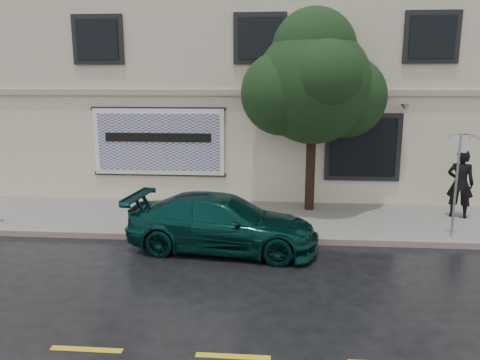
{
  "coord_description": "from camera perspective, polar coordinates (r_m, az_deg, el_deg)",
  "views": [
    {
      "loc": [
        0.61,
        -9.6,
        3.92
      ],
      "look_at": [
        -0.37,
        2.2,
        1.43
      ],
      "focal_mm": 35.0,
      "sensor_mm": 36.0,
      "label": 1
    }
  ],
  "objects": [
    {
      "name": "ground",
      "position": [
        10.39,
        1.05,
        -10.31
      ],
      "size": [
        90.0,
        90.0,
        0.0
      ],
      "primitive_type": "plane",
      "color": "black",
      "rests_on": "ground"
    },
    {
      "name": "sidewalk",
      "position": [
        13.43,
        1.96,
        -4.78
      ],
      "size": [
        20.0,
        3.5,
        0.15
      ],
      "primitive_type": "cube",
      "color": "gray",
      "rests_on": "ground"
    },
    {
      "name": "curb",
      "position": [
        11.76,
        1.53,
        -7.22
      ],
      "size": [
        20.0,
        0.18,
        0.16
      ],
      "primitive_type": "cube",
      "color": "gray",
      "rests_on": "ground"
    },
    {
      "name": "road_marking",
      "position": [
        7.27,
        -0.87,
        -20.71
      ],
      "size": [
        19.0,
        0.12,
        0.01
      ],
      "primitive_type": "cube",
      "color": "gold",
      "rests_on": "ground"
    },
    {
      "name": "building",
      "position": [
        18.61,
        2.93,
        10.56
      ],
      "size": [
        20.0,
        8.12,
        7.0
      ],
      "color": "beige",
      "rests_on": "ground"
    },
    {
      "name": "billboard",
      "position": [
        15.12,
        -9.9,
        4.6
      ],
      "size": [
        4.3,
        0.16,
        2.2
      ],
      "color": "white",
      "rests_on": "ground"
    },
    {
      "name": "car",
      "position": [
        11.1,
        -2.14,
        -5.24
      ],
      "size": [
        4.71,
        2.5,
        1.31
      ],
      "primitive_type": "imported",
      "rotation": [
        0.0,
        0.0,
        1.45
      ],
      "color": "#08342F",
      "rests_on": "ground"
    },
    {
      "name": "pedestrian",
      "position": [
        14.52,
        25.27,
        -0.4
      ],
      "size": [
        0.82,
        0.68,
        1.94
      ],
      "primitive_type": "imported",
      "rotation": [
        0.0,
        0.0,
        2.78
      ],
      "color": "black",
      "rests_on": "sidewalk"
    },
    {
      "name": "umbrella",
      "position": [
        14.32,
        25.74,
        4.83
      ],
      "size": [
        1.06,
        1.06,
        0.73
      ],
      "primitive_type": "imported",
      "rotation": [
        0.0,
        0.0,
        0.07
      ],
      "color": "black",
      "rests_on": "pedestrian"
    },
    {
      "name": "street_tree",
      "position": [
        13.83,
        8.88,
        11.24
      ],
      "size": [
        3.34,
        3.34,
        5.34
      ],
      "color": "black",
      "rests_on": "sidewalk"
    },
    {
      "name": "sign_pole",
      "position": [
        12.47,
        24.93,
        0.47
      ],
      "size": [
        0.31,
        0.09,
        2.57
      ],
      "rotation": [
        0.0,
        0.0,
        -0.23
      ],
      "color": "gray",
      "rests_on": "sidewalk"
    }
  ]
}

